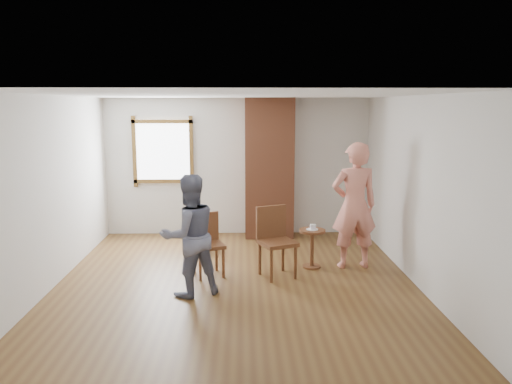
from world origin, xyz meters
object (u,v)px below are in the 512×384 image
stoneware_crock (198,234)px  dining_chair_left (207,240)px  side_table (312,242)px  person_pink (354,206)px  man (189,236)px  dining_chair_right (275,237)px

stoneware_crock → dining_chair_left: bearing=-79.8°
side_table → person_pink: 0.85m
stoneware_crock → person_pink: 2.80m
stoneware_crock → dining_chair_left: size_ratio=0.55×
dining_chair_left → man: 0.88m
side_table → dining_chair_right: bearing=-151.4°
dining_chair_left → side_table: (1.58, 0.25, -0.11)m
dining_chair_left → man: (-0.16, -0.81, 0.29)m
side_table → man: 2.08m
stoneware_crock → person_pink: person_pink is taller
man → dining_chair_right: bearing=-175.1°
dining_chair_right → man: size_ratio=0.63×
dining_chair_right → person_pink: size_ratio=0.53×
side_table → man: man is taller
dining_chair_left → person_pink: bearing=-12.9°
dining_chair_right → man: bearing=-170.5°
stoneware_crock → dining_chair_left: 1.42m
dining_chair_left → person_pink: person_pink is taller
stoneware_crock → man: bearing=-87.8°
man → side_table: bearing=-176.4°
stoneware_crock → dining_chair_left: (0.25, -1.37, 0.26)m
dining_chair_right → man: (-1.16, -0.74, 0.23)m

